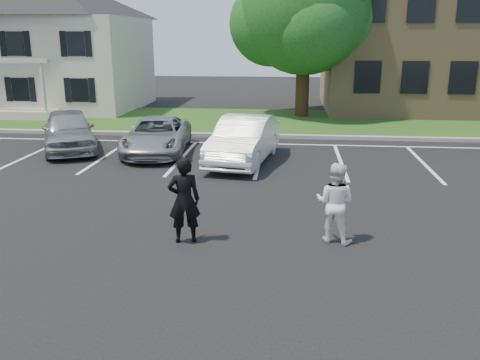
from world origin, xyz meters
name	(u,v)px	position (x,y,z in m)	size (l,w,h in m)	color
ground_plane	(235,253)	(0.00, 0.00, 0.00)	(90.00, 90.00, 0.00)	black
curb	(266,136)	(0.00, 12.00, 0.07)	(40.00, 0.30, 0.15)	gray
grass_strip	(270,121)	(0.00, 16.00, 0.04)	(44.00, 8.00, 0.08)	#215118
stall_lines	(300,154)	(1.40, 8.95, 0.01)	(34.00, 5.36, 0.01)	white
house	(51,42)	(-13.00, 19.97, 3.83)	(10.30, 9.22, 7.60)	#BCAF9B
tree	(307,12)	(1.68, 17.94, 5.35)	(7.80, 7.20, 8.80)	black
man_black_suit	(184,200)	(-1.12, 0.51, 0.92)	(0.67, 0.44, 1.84)	black
man_white_shirt	(335,203)	(2.01, 0.86, 0.86)	(0.83, 0.65, 1.71)	white
car_silver_west	(69,130)	(-7.30, 8.80, 0.77)	(1.81, 4.49, 1.53)	#A1A1A5
car_silver_minivan	(157,136)	(-3.87, 8.68, 0.65)	(2.16, 4.69, 1.30)	#9FA1A6
car_white_sedan	(244,140)	(-0.55, 7.61, 0.78)	(1.64, 4.71, 1.55)	white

